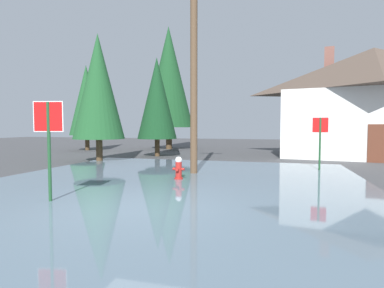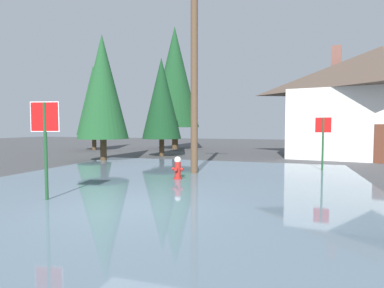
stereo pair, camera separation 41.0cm
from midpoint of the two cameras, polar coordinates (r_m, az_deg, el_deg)
name	(u,v)px [view 2 (the right image)]	position (r m, az deg, el deg)	size (l,w,h in m)	color
ground_plane	(130,211)	(7.46, -9.69, -11.89)	(80.00, 80.00, 0.10)	#424244
flood_puddle	(169,184)	(10.26, -3.05, -7.23)	(12.54, 13.58, 0.05)	slate
lane_stop_bar	(86,220)	(6.78, -17.13, -13.07)	(4.44, 0.30, 0.01)	silver
stop_sign_near	(45,130)	(8.46, -23.92, 2.28)	(0.73, 0.18, 2.50)	#1E4C28
fire_hydrant	(178,169)	(10.95, -1.55, -4.52)	(0.42, 0.36, 0.84)	#AD231E
utility_pole	(194,60)	(12.49, 1.39, 15.01)	(1.60, 0.28, 8.52)	brown
stop_sign_far	(323,133)	(14.05, 23.54, 1.79)	(0.65, 0.09, 2.27)	#1E4C28
house	(380,100)	(21.89, 31.55, 6.80)	(11.59, 8.37, 7.12)	silver
pine_tree_tall_left	(93,101)	(26.29, -17.08, 7.56)	(2.68, 2.68, 6.69)	#4C3823
pine_tree_mid_left	(175,77)	(26.43, -2.70, 12.02)	(4.03, 4.03, 10.07)	#4C3823
pine_tree_short_left	(103,87)	(17.63, -15.34, 9.98)	(2.71, 2.71, 6.79)	#4C3823
pine_tree_far_center	(161,99)	(19.91, -4.99, 8.26)	(2.47, 2.47, 6.18)	#4C3823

